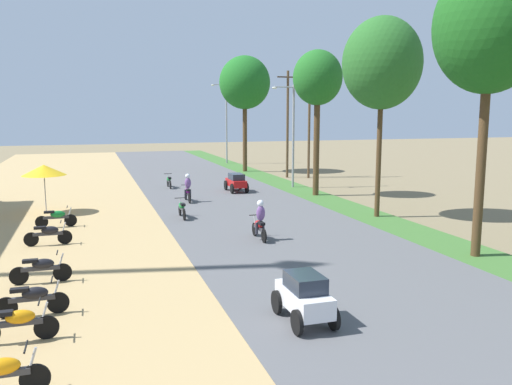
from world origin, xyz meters
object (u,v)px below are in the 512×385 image
object	(u,v)px
utility_pole_near	(309,117)
motorbike_ahead_second	(260,221)
median_tree_third	(382,64)
streetlamp_far	(226,118)
parked_motorbike_second	(18,322)
parked_motorbike_fourth	(42,267)
parked_motorbike_sixth	(57,217)
motorbike_ahead_third	(182,208)
car_sedan_red	(236,182)
streetlamp_mid	(293,128)
motorbike_ahead_fourth	(188,189)
utility_pole_far	(288,122)
median_tree_fifth	(245,83)
median_tree_second	(490,28)
parked_motorbike_third	(33,297)
parked_motorbike_fifth	(49,233)
car_hatchback_white	(304,296)
median_tree_fourth	(318,79)
vendor_umbrella	(44,170)
motorbike_ahead_fifth	(169,181)

from	to	relation	value
utility_pole_near	motorbike_ahead_second	xyz separation A→B (m)	(-10.29, -18.86, -4.02)
median_tree_third	streetlamp_far	world-z (taller)	median_tree_third
parked_motorbike_second	median_tree_third	distance (m)	19.87
parked_motorbike_fourth	parked_motorbike_sixth	world-z (taller)	same
motorbike_ahead_third	car_sedan_red	bearing A→B (deg)	57.26
streetlamp_mid	parked_motorbike_sixth	bearing A→B (deg)	-149.43
motorbike_ahead_third	motorbike_ahead_fourth	world-z (taller)	motorbike_ahead_fourth
motorbike_ahead_fourth	utility_pole_far	bearing A→B (deg)	44.28
utility_pole_far	motorbike_ahead_fourth	world-z (taller)	utility_pole_far
parked_motorbike_second	median_tree_fifth	distance (m)	36.16
median_tree_second	streetlamp_mid	size ratio (longest dim) A/B	1.47
car_sedan_red	streetlamp_mid	bearing A→B (deg)	12.06
parked_motorbike_third	motorbike_ahead_third	distance (m)	12.76
streetlamp_far	car_sedan_red	size ratio (longest dim) A/B	3.59
parked_motorbike_fourth	parked_motorbike_fifth	size ratio (longest dim) A/B	1.00
car_hatchback_white	motorbike_ahead_fourth	bearing A→B (deg)	88.63
parked_motorbike_fourth	streetlamp_far	xyz separation A→B (m)	(15.06, 35.65, 4.16)
parked_motorbike_second	streetlamp_far	xyz separation A→B (m)	(15.22, 40.01, 4.16)
utility_pole_far	motorbike_ahead_second	bearing A→B (deg)	-114.00
parked_motorbike_second	car_hatchback_white	xyz separation A→B (m)	(6.63, -0.89, 0.19)
parked_motorbike_third	median_tree_fourth	size ratio (longest dim) A/B	0.20
vendor_umbrella	car_hatchback_white	world-z (taller)	vendor_umbrella
utility_pole_near	motorbike_ahead_fourth	xyz separation A→B (m)	(-11.44, -8.82, -4.02)
parked_motorbike_second	motorbike_ahead_fourth	size ratio (longest dim) A/B	1.00
median_tree_fourth	motorbike_ahead_second	distance (m)	13.97
parked_motorbike_third	car_hatchback_white	bearing A→B (deg)	-21.16
median_tree_third	median_tree_fifth	bearing A→B (deg)	91.34
median_tree_fourth	median_tree_fifth	distance (m)	14.41
median_tree_fifth	utility_pole_far	distance (m)	6.28
parked_motorbike_sixth	car_sedan_red	world-z (taller)	car_sedan_red
parked_motorbike_sixth	median_tree_third	size ratio (longest dim) A/B	0.18
streetlamp_far	car_sedan_red	world-z (taller)	streetlamp_far
median_tree_second	median_tree_third	size ratio (longest dim) A/B	1.07
parked_motorbike_third	utility_pole_near	distance (m)	31.15
median_tree_fourth	motorbike_ahead_third	bearing A→B (deg)	-152.92
median_tree_fourth	motorbike_ahead_fifth	world-z (taller)	median_tree_fourth
parked_motorbike_third	streetlamp_far	world-z (taller)	streetlamp_far
vendor_umbrella	parked_motorbike_third	bearing A→B (deg)	-87.18
vendor_umbrella	median_tree_fourth	distance (m)	16.64
streetlamp_far	car_hatchback_white	world-z (taller)	streetlamp_far
parked_motorbike_fourth	utility_pole_near	size ratio (longest dim) A/B	0.19
car_sedan_red	parked_motorbike_fourth	bearing A→B (deg)	-123.32
median_tree_fifth	median_tree_second	bearing A→B (deg)	-89.76
utility_pole_far	motorbike_ahead_fifth	bearing A→B (deg)	-160.68
parked_motorbike_second	car_sedan_red	bearing A→B (deg)	62.25
motorbike_ahead_fifth	parked_motorbike_third	bearing A→B (deg)	-106.86
car_sedan_red	median_tree_second	bearing A→B (deg)	-76.84
parked_motorbike_fifth	streetlamp_far	distance (m)	34.55
streetlamp_mid	median_tree_second	bearing A→B (deg)	-90.73
parked_motorbike_sixth	parked_motorbike_fifth	bearing A→B (deg)	-91.98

